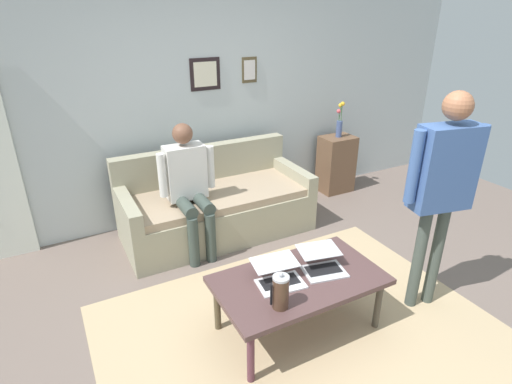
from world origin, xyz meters
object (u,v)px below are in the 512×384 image
(french_press, at_px, (281,292))
(flower_vase, at_px, (340,122))
(side_shelf, at_px, (336,164))
(laptop_center, at_px, (279,276))
(laptop_left, at_px, (322,264))
(couch, at_px, (216,206))
(person_standing, at_px, (443,178))
(person_seated, at_px, (189,183))
(coffee_table, at_px, (299,283))

(french_press, height_order, flower_vase, flower_vase)
(side_shelf, bearing_deg, laptop_center, 43.44)
(laptop_left, distance_m, french_press, 0.54)
(laptop_center, bearing_deg, flower_vase, -136.55)
(laptop_center, distance_m, flower_vase, 2.80)
(couch, height_order, laptop_center, couch)
(couch, xyz_separation_m, side_shelf, (-1.82, -0.29, 0.06))
(flower_vase, height_order, person_standing, person_standing)
(person_standing, xyz_separation_m, person_seated, (1.37, -1.66, -0.39))
(french_press, relative_size, side_shelf, 0.36)
(flower_vase, bearing_deg, person_seated, 13.27)
(coffee_table, bearing_deg, person_seated, -77.66)
(couch, height_order, coffee_table, couch)
(laptop_center, relative_size, french_press, 1.37)
(french_press, distance_m, flower_vase, 3.05)
(couch, bearing_deg, french_press, 80.27)
(french_press, xyz_separation_m, person_standing, (-1.34, 0.02, 0.54))
(laptop_left, relative_size, french_press, 1.49)
(side_shelf, distance_m, flower_vase, 0.56)
(laptop_left, height_order, person_seated, person_seated)
(laptop_center, height_order, flower_vase, flower_vase)
(side_shelf, relative_size, person_standing, 0.42)
(side_shelf, height_order, flower_vase, flower_vase)
(laptop_center, bearing_deg, laptop_left, 176.47)
(coffee_table, distance_m, laptop_center, 0.18)
(coffee_table, relative_size, flower_vase, 2.71)
(laptop_left, relative_size, side_shelf, 0.54)
(coffee_table, bearing_deg, couch, -91.25)
(laptop_left, xyz_separation_m, person_seated, (0.52, -1.42, 0.23))
(couch, xyz_separation_m, coffee_table, (0.04, 1.66, 0.11))
(couch, distance_m, laptop_left, 1.66)
(laptop_center, distance_m, side_shelf, 2.77)
(french_press, bearing_deg, coffee_table, -144.46)
(person_standing, bearing_deg, coffee_table, -12.16)
(person_seated, bearing_deg, french_press, 91.05)
(couch, distance_m, person_seated, 0.59)
(couch, relative_size, person_seated, 1.52)
(french_press, relative_size, person_seated, 0.21)
(couch, xyz_separation_m, laptop_center, (0.19, 1.62, 0.20))
(laptop_left, distance_m, side_shelf, 2.54)
(laptop_left, bearing_deg, laptop_center, -3.53)
(coffee_table, xyz_separation_m, person_seated, (0.31, -1.43, 0.32))
(laptop_left, bearing_deg, couch, -83.94)
(laptop_center, distance_m, person_standing, 1.38)
(laptop_center, xyz_separation_m, person_standing, (-1.21, 0.26, 0.61))
(laptop_left, height_order, side_shelf, side_shelf)
(couch, height_order, flower_vase, flower_vase)
(coffee_table, bearing_deg, laptop_left, -175.86)
(person_seated, bearing_deg, laptop_center, 96.55)
(laptop_left, relative_size, person_seated, 0.31)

